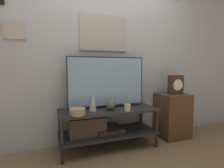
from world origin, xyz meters
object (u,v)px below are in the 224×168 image
at_px(vase_round_glass, 111,105).
at_px(vase_wide_bowl, 78,112).
at_px(vase_slim_bronze, 93,102).
at_px(vase_tall_ceramic, 95,99).
at_px(television, 107,82).
at_px(candle_jar, 127,108).
at_px(mantel_clock, 176,85).

bearing_deg(vase_round_glass, vase_wide_bowl, -168.64).
bearing_deg(vase_slim_bronze, vase_round_glass, -12.37).
xyz_separation_m(vase_tall_ceramic, vase_round_glass, (0.15, -0.26, -0.05)).
bearing_deg(vase_wide_bowl, vase_slim_bronze, 32.52).
bearing_deg(vase_round_glass, television, 88.86).
height_order(vase_slim_bronze, vase_tall_ceramic, vase_tall_ceramic).
xyz_separation_m(vase_slim_bronze, vase_tall_ceramic, (0.08, 0.21, 0.00)).
relative_size(television, vase_tall_ceramic, 4.89).
relative_size(vase_wide_bowl, candle_jar, 2.05).
xyz_separation_m(television, candle_jar, (0.18, -0.30, -0.32)).
distance_m(vase_tall_ceramic, candle_jar, 0.52).
bearing_deg(television, vase_tall_ceramic, 147.99).
xyz_separation_m(television, vase_wide_bowl, (-0.46, -0.26, -0.33)).
relative_size(vase_tall_ceramic, vase_wide_bowl, 1.17).
bearing_deg(candle_jar, vase_round_glass, 145.61).
xyz_separation_m(vase_tall_ceramic, candle_jar, (0.34, -0.39, -0.07)).
height_order(vase_slim_bronze, vase_round_glass, vase_slim_bronze).
relative_size(vase_slim_bronze, mantel_clock, 0.75).
xyz_separation_m(vase_slim_bronze, mantel_clock, (1.35, 0.03, 0.19)).
distance_m(television, vase_wide_bowl, 0.62).
distance_m(vase_slim_bronze, vase_round_glass, 0.24).
bearing_deg(vase_wide_bowl, candle_jar, -3.33).
distance_m(television, vase_tall_ceramic, 0.31).
distance_m(candle_jar, mantel_clock, 0.98).
xyz_separation_m(television, vase_tall_ceramic, (-0.15, 0.10, -0.25)).
relative_size(vase_tall_ceramic, vase_round_glass, 1.72).
bearing_deg(vase_round_glass, mantel_clock, 3.92).
relative_size(vase_round_glass, mantel_clock, 0.44).
relative_size(vase_tall_ceramic, mantel_clock, 0.76).
distance_m(vase_round_glass, mantel_clock, 1.14).
distance_m(vase_tall_ceramic, vase_wide_bowl, 0.47).
bearing_deg(candle_jar, vase_wide_bowl, 176.67).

